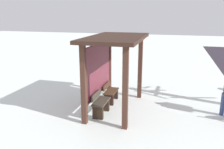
{
  "coord_description": "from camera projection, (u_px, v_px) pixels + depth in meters",
  "views": [
    {
      "loc": [
        -7.57,
        -1.96,
        3.34
      ],
      "look_at": [
        -0.15,
        0.09,
        1.3
      ],
      "focal_mm": 37.43,
      "sensor_mm": 36.0,
      "label": 1
    }
  ],
  "objects": [
    {
      "name": "ground_plane",
      "position": [
        116.0,
        108.0,
        8.41
      ],
      "size": [
        60.0,
        60.0,
        0.0
      ],
      "primitive_type": "plane",
      "color": "white"
    },
    {
      "name": "bus_shelter",
      "position": [
        111.0,
        54.0,
        7.95
      ],
      "size": [
        3.26,
        1.79,
        2.59
      ],
      "color": "#44291F",
      "rests_on": "ground"
    },
    {
      "name": "bench_left_inside",
      "position": [
        101.0,
        105.0,
        7.84
      ],
      "size": [
        0.9,
        0.4,
        0.77
      ],
      "color": "#3F372C",
      "rests_on": "ground"
    },
    {
      "name": "bench_center_inside",
      "position": [
        111.0,
        94.0,
        9.01
      ],
      "size": [
        0.9,
        0.41,
        0.72
      ],
      "color": "#48301F",
      "rests_on": "ground"
    }
  ]
}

